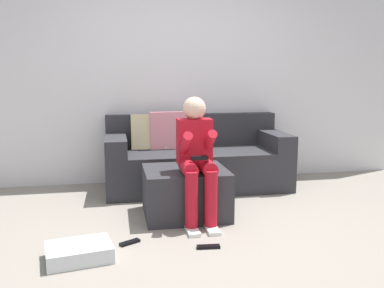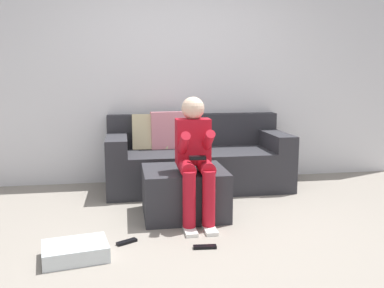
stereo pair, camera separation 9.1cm
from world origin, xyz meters
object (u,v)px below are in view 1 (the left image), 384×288
object	(u,v)px
remote_near_ottoman	(208,247)
remote_by_storage_bin	(130,242)
storage_bin	(79,252)
couch_sectional	(195,160)
ottoman	(185,192)
person_seated	(197,154)

from	to	relation	value
remote_near_ottoman	remote_by_storage_bin	size ratio (longest dim) A/B	1.06
remote_near_ottoman	storage_bin	bearing A→B (deg)	-174.26
couch_sectional	remote_near_ottoman	xyz separation A→B (m)	(-0.23, -1.72, -0.31)
ottoman	remote_by_storage_bin	xyz separation A→B (m)	(-0.54, -0.58, -0.21)
person_seated	storage_bin	size ratio (longest dim) A/B	2.46
storage_bin	person_seated	bearing A→B (deg)	31.95
ottoman	person_seated	size ratio (longest dim) A/B	0.68
storage_bin	remote_by_storage_bin	world-z (taller)	storage_bin
ottoman	storage_bin	distance (m)	1.21
ottoman	remote_by_storage_bin	bearing A→B (deg)	-132.80
couch_sectional	remote_by_storage_bin	distance (m)	1.76
couch_sectional	remote_by_storage_bin	size ratio (longest dim) A/B	12.48
storage_bin	remote_by_storage_bin	bearing A→B (deg)	30.38
person_seated	storage_bin	world-z (taller)	person_seated
person_seated	remote_near_ottoman	size ratio (longest dim) A/B	6.29
couch_sectional	remote_by_storage_bin	bearing A→B (deg)	-118.01
person_seated	couch_sectional	bearing A→B (deg)	79.51
couch_sectional	remote_near_ottoman	world-z (taller)	couch_sectional
ottoman	storage_bin	world-z (taller)	ottoman
person_seated	remote_by_storage_bin	distance (m)	0.93
storage_bin	remote_near_ottoman	world-z (taller)	storage_bin
ottoman	person_seated	xyz separation A→B (m)	(0.07, -0.19, 0.39)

